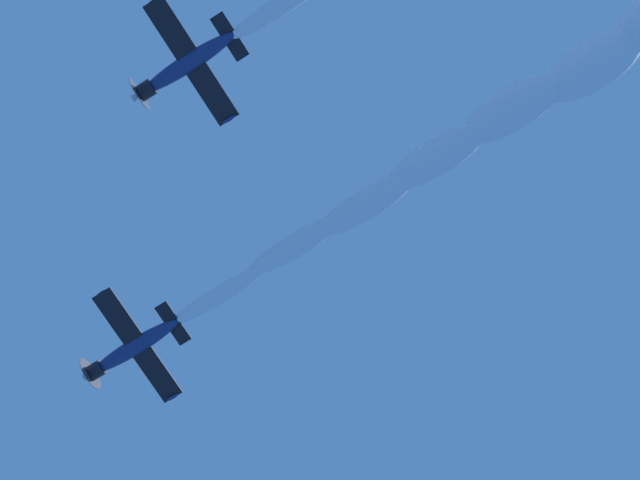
% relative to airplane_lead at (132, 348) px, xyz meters
% --- Properties ---
extents(airplane_lead, '(8.95, 8.10, 2.54)m').
position_rel_airplane_lead_xyz_m(airplane_lead, '(0.00, 0.00, 0.00)').
color(airplane_lead, navy).
extents(airplane_left_wingman, '(8.95, 8.10, 2.66)m').
position_rel_airplane_lead_xyz_m(airplane_left_wingman, '(-7.67, -18.93, -2.23)').
color(airplane_left_wingman, navy).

